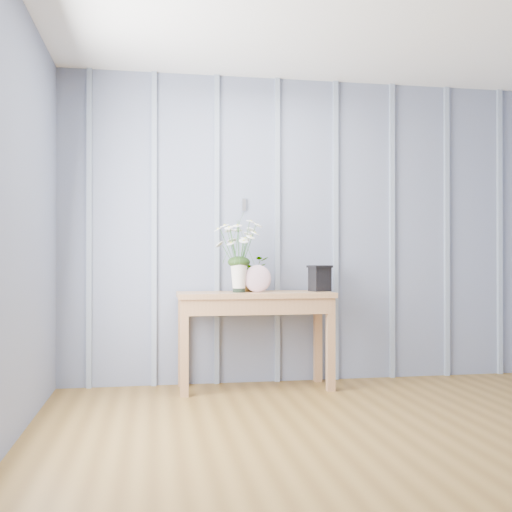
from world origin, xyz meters
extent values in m
plane|color=brown|center=(0.00, 0.00, 0.00)|extent=(4.50, 4.50, 0.00)
cube|color=gray|center=(0.00, 2.25, 1.25)|extent=(4.00, 0.01, 2.50)
cube|color=silver|center=(-0.53, 2.23, 1.45)|extent=(0.03, 0.01, 0.10)
cube|color=#8494A9|center=(-1.75, 2.23, 1.25)|extent=(0.04, 0.03, 2.50)
cube|color=#8494A9|center=(-1.25, 2.23, 1.25)|extent=(0.04, 0.03, 2.50)
cube|color=#8494A9|center=(-0.75, 2.23, 1.25)|extent=(0.04, 0.03, 2.50)
cube|color=#8494A9|center=(-0.25, 2.23, 1.25)|extent=(0.04, 0.03, 2.50)
cube|color=#8494A9|center=(0.25, 2.23, 1.25)|extent=(0.04, 0.03, 2.50)
cube|color=#8494A9|center=(0.75, 2.23, 1.25)|extent=(0.04, 0.03, 2.50)
cube|color=#8494A9|center=(1.25, 2.23, 1.25)|extent=(0.04, 0.03, 2.50)
cube|color=#8494A9|center=(1.75, 2.23, 1.25)|extent=(0.04, 0.03, 2.50)
cube|color=#9E7047|center=(-0.48, 1.99, 0.73)|extent=(1.20, 0.45, 0.04)
cube|color=#9E7047|center=(-0.48, 1.99, 0.65)|extent=(1.13, 0.42, 0.12)
cube|color=#9E7047|center=(-1.03, 1.81, 0.35)|extent=(0.06, 0.06, 0.71)
cube|color=#9E7047|center=(0.08, 1.81, 0.35)|extent=(0.06, 0.06, 0.71)
cube|color=#9E7047|center=(-1.03, 2.17, 0.35)|extent=(0.06, 0.06, 0.71)
cube|color=#9E7047|center=(0.08, 2.17, 0.35)|extent=(0.06, 0.06, 0.71)
cylinder|color=black|center=(-0.61, 1.97, 0.78)|extent=(0.10, 0.10, 0.06)
cone|color=white|center=(-0.61, 1.97, 0.87)|extent=(0.17, 0.17, 0.22)
ellipsoid|color=#183310|center=(-0.61, 1.97, 0.98)|extent=(0.17, 0.14, 0.09)
imported|color=#183310|center=(-0.48, 2.11, 0.89)|extent=(0.32, 0.31, 0.28)
ellipsoid|color=#98577B|center=(-0.46, 1.96, 0.86)|extent=(0.21, 0.07, 0.21)
cube|color=black|center=(0.05, 2.03, 0.84)|extent=(0.18, 0.16, 0.19)
cube|color=black|center=(0.05, 2.03, 0.95)|extent=(0.20, 0.18, 0.02)
camera|label=1|loc=(-1.25, -2.59, 1.00)|focal=42.00mm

